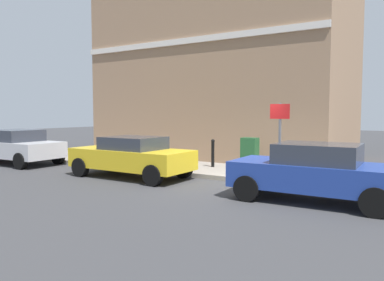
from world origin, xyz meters
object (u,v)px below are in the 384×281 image
at_px(utility_cabinet, 250,155).
at_px(car_blue, 315,171).
at_px(bollard_near_cabinet, 213,152).
at_px(car_silver, 16,146).
at_px(street_sign, 280,130).
at_px(car_yellow, 132,156).

bearing_deg(utility_cabinet, car_blue, -133.88).
distance_m(utility_cabinet, bollard_near_cabinet, 1.53).
height_order(car_silver, bollard_near_cabinet, car_silver).
bearing_deg(street_sign, bollard_near_cabinet, 65.73).
xyz_separation_m(car_silver, street_sign, (1.41, -10.97, 0.91)).
distance_m(car_yellow, bollard_near_cabinet, 3.13).
bearing_deg(bollard_near_cabinet, car_yellow, 149.39).
bearing_deg(car_blue, car_yellow, -3.88).
bearing_deg(utility_cabinet, car_yellow, 129.78).
bearing_deg(car_yellow, car_silver, 0.58).
height_order(car_yellow, bollard_near_cabinet, car_yellow).
distance_m(bollard_near_cabinet, street_sign, 3.46).
distance_m(car_yellow, car_silver, 6.35).
height_order(car_blue, utility_cabinet, car_blue).
height_order(car_blue, street_sign, street_sign).
bearing_deg(car_silver, bollard_near_cabinet, -161.86).
xyz_separation_m(car_blue, street_sign, (1.57, 1.45, 0.92)).
bearing_deg(street_sign, car_blue, -137.39).
xyz_separation_m(car_silver, bollard_near_cabinet, (2.78, -7.94, -0.05)).
relative_size(bollard_near_cabinet, street_sign, 0.45).
relative_size(car_blue, utility_cabinet, 3.46).
height_order(car_yellow, car_silver, car_silver).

